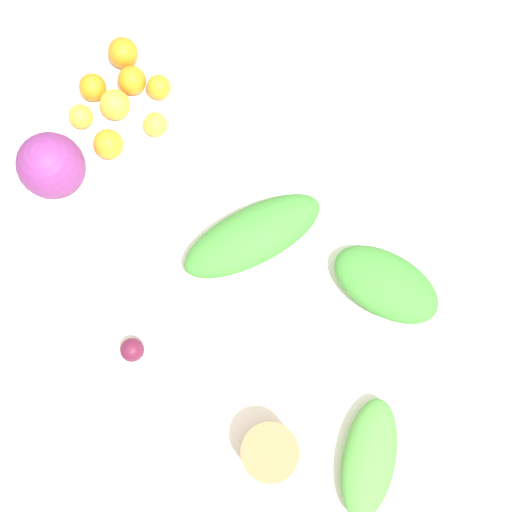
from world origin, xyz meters
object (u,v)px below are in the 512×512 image
paper_bag (270,451)px  orange_7 (159,87)px  orange_2 (108,144)px  orange_5 (81,117)px  orange_6 (93,87)px  greens_bunch_chard (369,458)px  beet_root (132,350)px  cabbage_purple (51,166)px  greens_bunch_beet_tops (386,284)px  greens_bunch_dandelion (253,236)px  orange_3 (123,53)px  orange_1 (115,104)px  orange_0 (156,124)px  orange_4 (132,80)px

paper_bag → orange_7: bearing=148.8°
orange_2 → orange_5: size_ratio=1.22×
orange_6 → orange_2: bearing=-30.7°
greens_bunch_chard → orange_5: size_ratio=4.11×
paper_bag → beet_root: 0.40m
cabbage_purple → greens_bunch_chard: (1.05, -0.01, -0.05)m
orange_5 → orange_7: orange_7 is taller
greens_bunch_beet_tops → orange_2: (-0.79, -0.18, -0.00)m
greens_bunch_dandelion → orange_3: greens_bunch_dandelion is taller
orange_1 → orange_6: bearing=-179.1°
orange_0 → orange_3: (-0.22, 0.10, 0.01)m
greens_bunch_beet_tops → orange_3: size_ratio=3.33×
greens_bunch_dandelion → greens_bunch_beet_tops: size_ratio=1.37×
paper_bag → orange_2: bearing=160.1°
paper_bag → orange_4: size_ratio=1.66×
orange_1 → orange_2: size_ratio=1.04×
orange_7 → orange_0: bearing=-50.5°
greens_bunch_beet_tops → orange_0: greens_bunch_beet_tops is taller
greens_bunch_dandelion → beet_root: (-0.03, -0.41, -0.02)m
greens_bunch_dandelion → orange_3: (-0.63, 0.17, -0.01)m
cabbage_purple → orange_0: 0.29m
paper_bag → orange_4: (-0.92, 0.48, -0.01)m
orange_2 → orange_5: 0.12m
greens_bunch_dandelion → orange_4: 0.56m
orange_5 → orange_7: (0.10, 0.21, 0.00)m
beet_root → orange_7: size_ratio=0.87×
greens_bunch_chard → orange_5: 1.14m
orange_4 → orange_5: size_ratio=1.19×
orange_0 → orange_5: 0.21m
greens_bunch_beet_tops → paper_bag: bearing=-85.2°
paper_bag → greens_bunch_beet_tops: 0.49m
greens_bunch_dandelion → orange_6: (-0.62, 0.03, -0.01)m
cabbage_purple → orange_0: cabbage_purple is taller
greens_bunch_chard → orange_1: 1.11m
orange_4 → orange_5: (-0.03, -0.17, -0.01)m
cabbage_purple → orange_0: (0.09, 0.28, -0.05)m
cabbage_purple → paper_bag: cabbage_purple is taller
greens_bunch_dandelion → orange_0: greens_bunch_dandelion is taller
beet_root → orange_2: bearing=141.3°
cabbage_purple → orange_1: cabbage_purple is taller
paper_bag → orange_0: paper_bag is taller
orange_4 → orange_7: size_ratio=1.18×
orange_3 → orange_7: size_ratio=1.25×
beet_root → cabbage_purple: bearing=157.3°
beet_root → orange_5: orange_5 is taller
paper_bag → orange_2: size_ratio=1.63×
greens_bunch_dandelion → orange_6: greens_bunch_dandelion is taller
greens_bunch_dandelion → greens_bunch_chard: greens_bunch_dandelion is taller
orange_4 → orange_6: size_ratio=1.05×
greens_bunch_chard → greens_bunch_beet_tops: size_ratio=0.97×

